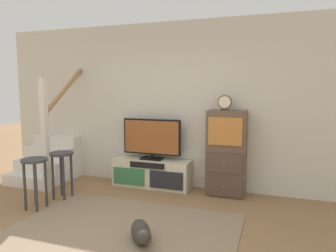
% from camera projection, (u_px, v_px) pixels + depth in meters
% --- Properties ---
extents(back_wall, '(6.40, 0.12, 2.70)m').
position_uv_depth(back_wall, '(174.00, 105.00, 5.19)').
color(back_wall, beige).
rests_on(back_wall, ground_plane).
extents(area_rug, '(2.60, 1.80, 0.01)m').
position_uv_depth(area_rug, '(123.00, 230.00, 3.61)').
color(area_rug, '#847056').
rests_on(area_rug, ground_plane).
extents(media_console, '(1.30, 0.38, 0.46)m').
position_uv_depth(media_console, '(151.00, 173.00, 5.17)').
color(media_console, beige).
rests_on(media_console, ground_plane).
extents(television, '(0.99, 0.22, 0.67)m').
position_uv_depth(television, '(152.00, 138.00, 5.12)').
color(television, black).
rests_on(television, media_console).
extents(side_cabinet, '(0.58, 0.38, 1.30)m').
position_uv_depth(side_cabinet, '(226.00, 153.00, 4.73)').
color(side_cabinet, brown).
rests_on(side_cabinet, ground_plane).
extents(desk_clock, '(0.21, 0.08, 0.23)m').
position_uv_depth(desk_clock, '(225.00, 103.00, 4.63)').
color(desk_clock, '#4C3823').
rests_on(desk_clock, side_cabinet).
extents(staircase, '(1.00, 1.36, 2.20)m').
position_uv_depth(staircase, '(55.00, 156.00, 5.80)').
color(staircase, silver).
rests_on(staircase, ground_plane).
extents(bar_stool_near, '(0.34, 0.34, 0.69)m').
position_uv_depth(bar_stool_near, '(35.00, 172.00, 4.19)').
color(bar_stool_near, '#333338').
rests_on(bar_stool_near, ground_plane).
extents(bar_stool_far, '(0.34, 0.34, 0.69)m').
position_uv_depth(bar_stool_far, '(62.00, 164.00, 4.60)').
color(bar_stool_far, '#333338').
rests_on(bar_stool_far, ground_plane).
extents(dog, '(0.41, 0.49, 0.23)m').
position_uv_depth(dog, '(141.00, 232.00, 3.29)').
color(dog, '#332D28').
rests_on(dog, ground_plane).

